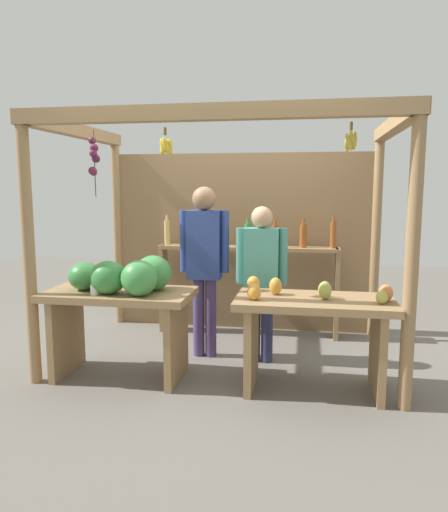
{
  "coord_description": "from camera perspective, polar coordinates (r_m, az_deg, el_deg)",
  "views": [
    {
      "loc": [
        0.76,
        -4.55,
        1.65
      ],
      "look_at": [
        0.0,
        -0.19,
        1.02
      ],
      "focal_mm": 33.88,
      "sensor_mm": 36.0,
      "label": 1
    }
  ],
  "objects": [
    {
      "name": "ground_plane",
      "position": [
        4.9,
        0.39,
        -11.54
      ],
      "size": [
        12.0,
        12.0,
        0.0
      ],
      "primitive_type": "plane",
      "color": "slate",
      "rests_on": "ground"
    },
    {
      "name": "market_stall",
      "position": [
        5.05,
        1.18,
        4.42
      ],
      "size": [
        3.12,
        2.0,
        2.26
      ],
      "color": "#99754C",
      "rests_on": "ground"
    },
    {
      "name": "fruit_counter_left",
      "position": [
        4.22,
        -11.9,
        -4.63
      ],
      "size": [
        1.26,
        0.68,
        1.07
      ],
      "color": "#99754C",
      "rests_on": "ground"
    },
    {
      "name": "fruit_counter_right",
      "position": [
        3.99,
        10.48,
        -7.7
      ],
      "size": [
        1.26,
        0.64,
        0.91
      ],
      "color": "#99754C",
      "rests_on": "ground"
    },
    {
      "name": "bottle_shelf_unit",
      "position": [
        5.37,
        2.73,
        -0.82
      ],
      "size": [
        2.0,
        0.22,
        1.35
      ],
      "color": "#99754C",
      "rests_on": "ground"
    },
    {
      "name": "vendor_man",
      "position": [
        4.64,
        -2.33,
        0.04
      ],
      "size": [
        0.48,
        0.22,
        1.65
      ],
      "rotation": [
        0.0,
        0.0,
        -0.02
      ],
      "color": "#513D73",
      "rests_on": "ground"
    },
    {
      "name": "vendor_woman",
      "position": [
        4.51,
        4.43,
        -1.78
      ],
      "size": [
        0.48,
        0.2,
        1.48
      ],
      "rotation": [
        0.0,
        0.0,
        -0.12
      ],
      "color": "navy",
      "rests_on": "ground"
    }
  ]
}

